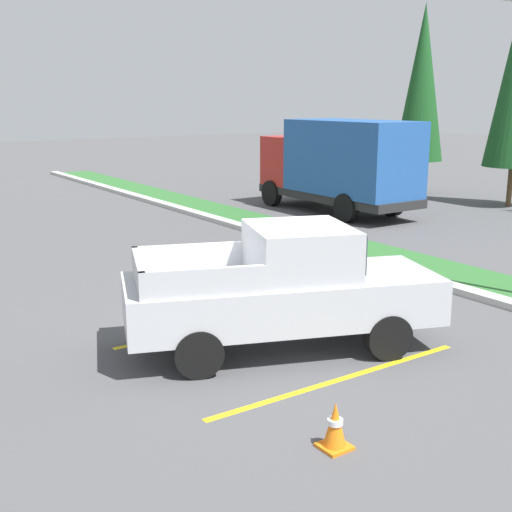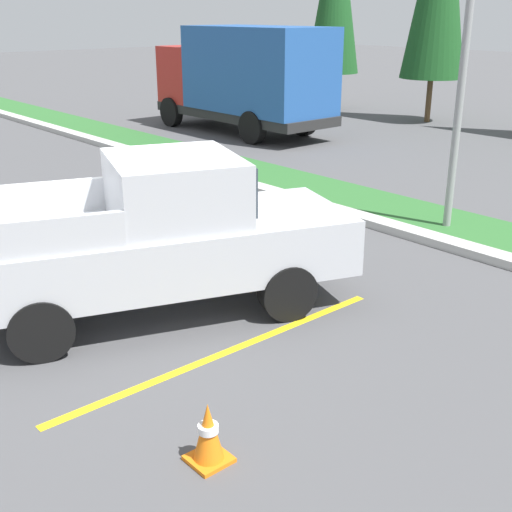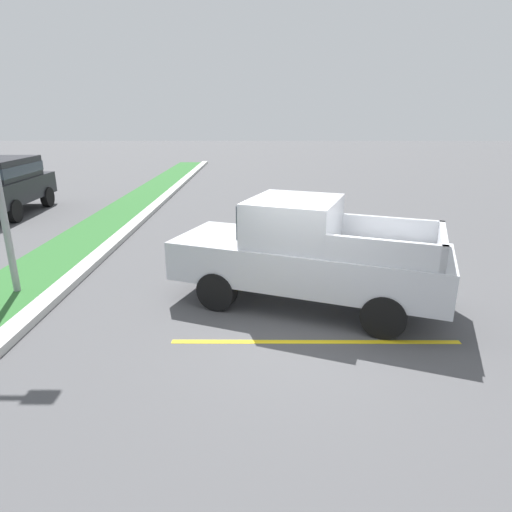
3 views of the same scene
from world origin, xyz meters
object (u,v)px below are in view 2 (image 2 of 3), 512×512
Objects in this scene: traffic_cone at (208,434)px; cargo_truck_distant at (245,76)px; pickup_truck_main at (158,237)px; street_light at (462,27)px.

cargo_truck_distant is at bearing 138.86° from traffic_cone.
cargo_truck_distant is (-9.92, 9.83, 0.81)m from pickup_truck_main.
cargo_truck_distant is 1.12× the size of street_light.
cargo_truck_distant is at bearing 135.27° from pickup_truck_main.
pickup_truck_main is at bearing -44.73° from cargo_truck_distant.
pickup_truck_main is 3.43m from traffic_cone.
street_light is (0.49, 5.85, 2.54)m from pickup_truck_main.
pickup_truck_main is 0.91× the size of street_light.
street_light is at bearing 85.17° from pickup_truck_main.
cargo_truck_distant is 11.28m from street_light.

